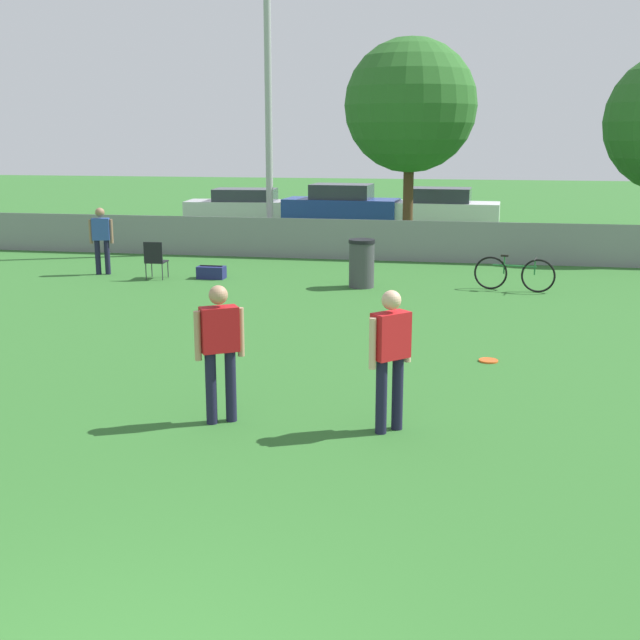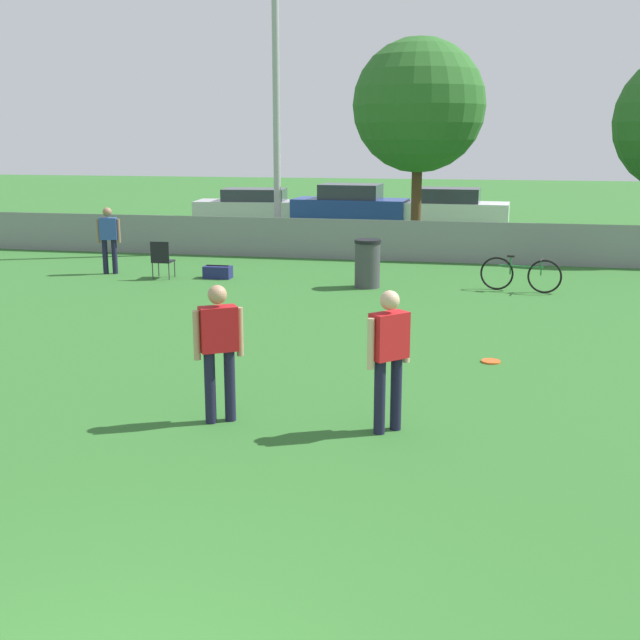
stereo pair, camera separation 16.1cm
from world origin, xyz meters
TOP-DOWN VIEW (x-y plane):
  - fence_backline at (0.00, 18.00)m, footprint 26.60×0.07m
  - light_pole at (-3.78, 19.10)m, footprint 0.90×0.36m
  - tree_near_pole at (-0.02, 21.81)m, footprint 4.04×4.04m
  - player_thrower_red at (1.14, 5.19)m, footprint 0.46×0.46m
  - player_defender_red at (-0.83, 5.12)m, footprint 0.51×0.41m
  - spectator_in_blue at (-6.84, 14.53)m, footprint 0.55×0.33m
  - frisbee_disc at (2.31, 8.38)m, footprint 0.29×0.29m
  - folding_chair_sideline at (-5.31, 14.13)m, footprint 0.47×0.47m
  - bicycle_sideline at (2.93, 14.20)m, footprint 1.73×0.49m
  - trash_bin at (-0.40, 14.02)m, footprint 0.59×0.59m
  - gear_bag_sideline at (-4.05, 14.46)m, footprint 0.65×0.36m
  - parked_car_silver at (-6.78, 26.99)m, footprint 4.74×2.17m
  - parked_car_blue at (-2.97, 27.06)m, footprint 4.43×2.01m
  - parked_car_white at (0.71, 27.01)m, footprint 4.58×1.96m

SIDE VIEW (x-z plane):
  - frisbee_disc at x=2.31m, z-range 0.00..0.03m
  - gear_bag_sideline at x=-4.05m, z-range -0.01..0.30m
  - bicycle_sideline at x=2.93m, z-range -0.01..0.77m
  - folding_chair_sideline at x=-5.31m, z-range 0.05..0.94m
  - trash_bin at x=-0.40m, z-range 0.00..1.08m
  - fence_backline at x=0.00m, z-range -0.05..1.16m
  - parked_car_silver at x=-6.78m, z-range -0.01..1.28m
  - parked_car_white at x=0.71m, z-range -0.03..1.38m
  - parked_car_blue at x=-2.97m, z-range -0.02..1.48m
  - spectator_in_blue at x=-6.84m, z-range 0.13..1.75m
  - player_thrower_red at x=1.14m, z-range 0.14..1.79m
  - player_defender_red at x=-0.83m, z-range 0.14..1.79m
  - tree_near_pole at x=-0.02m, z-range 1.08..7.31m
  - light_pole at x=-3.78m, z-range 0.78..10.21m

